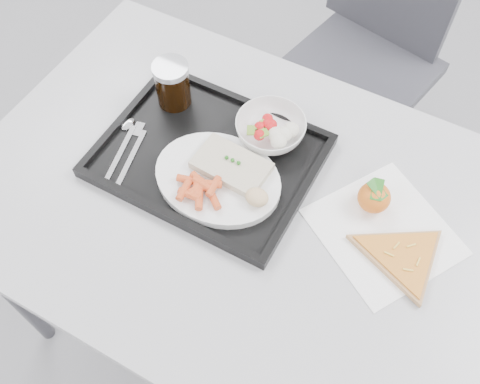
# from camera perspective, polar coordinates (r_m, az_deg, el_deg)

# --- Properties ---
(room) EXTENTS (6.04, 7.04, 2.84)m
(room) POSITION_cam_1_polar(r_m,az_deg,el_deg) (0.44, -16.45, 14.21)
(room) COLOR gray
(room) RESTS_ON ground
(table) EXTENTS (1.20, 0.80, 0.75)m
(table) POSITION_cam_1_polar(r_m,az_deg,el_deg) (1.16, 1.18, -2.66)
(table) COLOR #B4B4B6
(table) RESTS_ON ground
(chair) EXTENTS (0.50, 0.50, 0.93)m
(chair) POSITION_cam_1_polar(r_m,az_deg,el_deg) (1.79, 13.84, 15.84)
(chair) COLOR #34343B
(chair) RESTS_ON ground
(tray) EXTENTS (0.45, 0.35, 0.03)m
(tray) POSITION_cam_1_polar(r_m,az_deg,el_deg) (1.15, -3.37, 3.77)
(tray) COLOR black
(tray) RESTS_ON table
(dinner_plate) EXTENTS (0.27, 0.27, 0.02)m
(dinner_plate) POSITION_cam_1_polar(r_m,az_deg,el_deg) (1.10, -2.38, 1.45)
(dinner_plate) COLOR white
(dinner_plate) RESTS_ON tray
(fish_fillet) EXTENTS (0.16, 0.10, 0.03)m
(fish_fillet) POSITION_cam_1_polar(r_m,az_deg,el_deg) (1.10, -0.92, 2.83)
(fish_fillet) COLOR beige
(fish_fillet) RESTS_ON dinner_plate
(bread_roll) EXTENTS (0.06, 0.05, 0.03)m
(bread_roll) POSITION_cam_1_polar(r_m,az_deg,el_deg) (1.05, 1.81, -0.56)
(bread_roll) COLOR tan
(bread_roll) RESTS_ON dinner_plate
(salad_bowl) EXTENTS (0.15, 0.15, 0.05)m
(salad_bowl) POSITION_cam_1_polar(r_m,az_deg,el_deg) (1.16, 3.28, 6.73)
(salad_bowl) COLOR white
(salad_bowl) RESTS_ON tray
(cola_glass) EXTENTS (0.08, 0.08, 0.11)m
(cola_glass) POSITION_cam_1_polar(r_m,az_deg,el_deg) (1.21, -7.22, 11.42)
(cola_glass) COLOR black
(cola_glass) RESTS_ON tray
(cutlery) EXTENTS (0.10, 0.17, 0.01)m
(cutlery) POSITION_cam_1_polar(r_m,az_deg,el_deg) (1.19, -11.89, 5.23)
(cutlery) COLOR silver
(cutlery) RESTS_ON tray
(napkin) EXTENTS (0.34, 0.34, 0.00)m
(napkin) POSITION_cam_1_polar(r_m,az_deg,el_deg) (1.10, 15.08, -4.12)
(napkin) COLOR white
(napkin) RESTS_ON table
(tangerine) EXTENTS (0.08, 0.08, 0.07)m
(tangerine) POSITION_cam_1_polar(r_m,az_deg,el_deg) (1.09, 14.11, -0.56)
(tangerine) COLOR orange
(tangerine) RESTS_ON napkin
(pizza_slice) EXTENTS (0.24, 0.24, 0.02)m
(pizza_slice) POSITION_cam_1_polar(r_m,az_deg,el_deg) (1.07, 16.92, -6.62)
(pizza_slice) COLOR tan
(pizza_slice) RESTS_ON napkin
(carrot_pile) EXTENTS (0.12, 0.08, 0.02)m
(carrot_pile) POSITION_cam_1_polar(r_m,az_deg,el_deg) (1.06, -4.35, 0.39)
(carrot_pile) COLOR #D95125
(carrot_pile) RESTS_ON dinner_plate
(salad_contents) EXTENTS (0.10, 0.08, 0.03)m
(salad_contents) POSITION_cam_1_polar(r_m,az_deg,el_deg) (1.14, 3.81, 6.46)
(salad_contents) COLOR red
(salad_contents) RESTS_ON salad_bowl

